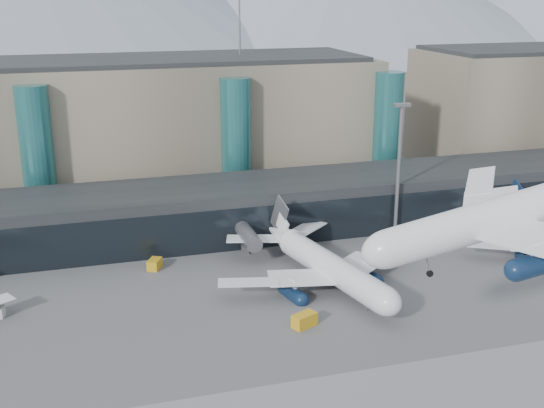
{
  "coord_description": "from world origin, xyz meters",
  "views": [
    {
      "loc": [
        -27.29,
        -63.65,
        45.79
      ],
      "look_at": [
        0.65,
        32.0,
        13.93
      ],
      "focal_mm": 45.0,
      "sensor_mm": 36.0,
      "label": 1
    }
  ],
  "objects_px": {
    "jet_parked_mid": "(320,253)",
    "veh_b": "(155,264)",
    "veh_h": "(304,320)",
    "veh_g": "(375,262)",
    "lightmast_mid": "(399,163)",
    "veh_d": "(419,245)",
    "hero_jet": "(534,200)",
    "veh_c": "(378,294)"
  },
  "relations": [
    {
      "from": "lightmast_mid",
      "to": "veh_h",
      "type": "bearing_deg",
      "value": -133.71
    },
    {
      "from": "jet_parked_mid",
      "to": "veh_b",
      "type": "relative_size",
      "value": 12.93
    },
    {
      "from": "lightmast_mid",
      "to": "veh_d",
      "type": "relative_size",
      "value": 9.84
    },
    {
      "from": "lightmast_mid",
      "to": "hero_jet",
      "type": "xyz_separation_m",
      "value": [
        -13.63,
        -56.36,
        10.95
      ]
    },
    {
      "from": "lightmast_mid",
      "to": "hero_jet",
      "type": "distance_m",
      "value": 59.01
    },
    {
      "from": "lightmast_mid",
      "to": "veh_b",
      "type": "height_order",
      "value": "lightmast_mid"
    },
    {
      "from": "veh_b",
      "to": "veh_h",
      "type": "xyz_separation_m",
      "value": [
        17.76,
        -26.68,
        0.12
      ]
    },
    {
      "from": "hero_jet",
      "to": "veh_g",
      "type": "relative_size",
      "value": 14.48
    },
    {
      "from": "hero_jet",
      "to": "veh_g",
      "type": "bearing_deg",
      "value": 95.26
    },
    {
      "from": "jet_parked_mid",
      "to": "veh_c",
      "type": "bearing_deg",
      "value": -161.64
    },
    {
      "from": "lightmast_mid",
      "to": "veh_b",
      "type": "bearing_deg",
      "value": -175.91
    },
    {
      "from": "veh_b",
      "to": "veh_d",
      "type": "xyz_separation_m",
      "value": [
        47.68,
        -4.05,
        -0.11
      ]
    },
    {
      "from": "veh_b",
      "to": "veh_g",
      "type": "xyz_separation_m",
      "value": [
        36.42,
        -9.36,
        -0.14
      ]
    },
    {
      "from": "lightmast_mid",
      "to": "hero_jet",
      "type": "bearing_deg",
      "value": -103.59
    },
    {
      "from": "jet_parked_mid",
      "to": "veh_g",
      "type": "xyz_separation_m",
      "value": [
        11.13,
        2.8,
        -3.94
      ]
    },
    {
      "from": "hero_jet",
      "to": "veh_c",
      "type": "xyz_separation_m",
      "value": [
        -1.65,
        31.07,
        -24.3
      ]
    },
    {
      "from": "hero_jet",
      "to": "jet_parked_mid",
      "type": "xyz_separation_m",
      "value": [
        -7.52,
        40.87,
        -20.72
      ]
    },
    {
      "from": "jet_parked_mid",
      "to": "veh_b",
      "type": "xyz_separation_m",
      "value": [
        -25.29,
        12.17,
        -3.79
      ]
    },
    {
      "from": "jet_parked_mid",
      "to": "veh_b",
      "type": "height_order",
      "value": "jet_parked_mid"
    },
    {
      "from": "jet_parked_mid",
      "to": "veh_c",
      "type": "relative_size",
      "value": 9.93
    },
    {
      "from": "veh_h",
      "to": "jet_parked_mid",
      "type": "bearing_deg",
      "value": 38.13
    },
    {
      "from": "hero_jet",
      "to": "veh_b",
      "type": "relative_size",
      "value": 11.89
    },
    {
      "from": "veh_b",
      "to": "lightmast_mid",
      "type": "bearing_deg",
      "value": -58.65
    },
    {
      "from": "hero_jet",
      "to": "jet_parked_mid",
      "type": "bearing_deg",
      "value": 110.41
    },
    {
      "from": "veh_b",
      "to": "veh_h",
      "type": "bearing_deg",
      "value": -119.09
    },
    {
      "from": "veh_d",
      "to": "veh_g",
      "type": "xyz_separation_m",
      "value": [
        -11.27,
        -5.31,
        -0.04
      ]
    },
    {
      "from": "jet_parked_mid",
      "to": "veh_d",
      "type": "bearing_deg",
      "value": -82.63
    },
    {
      "from": "veh_g",
      "to": "veh_d",
      "type": "bearing_deg",
      "value": 85.48
    },
    {
      "from": "veh_g",
      "to": "veh_h",
      "type": "xyz_separation_m",
      "value": [
        -18.66,
        -17.31,
        0.27
      ]
    },
    {
      "from": "jet_parked_mid",
      "to": "veh_h",
      "type": "distance_m",
      "value": 16.75
    },
    {
      "from": "hero_jet",
      "to": "veh_c",
      "type": "bearing_deg",
      "value": 103.02
    },
    {
      "from": "lightmast_mid",
      "to": "veh_c",
      "type": "relative_size",
      "value": 6.66
    },
    {
      "from": "veh_h",
      "to": "veh_d",
      "type": "bearing_deg",
      "value": 12.64
    },
    {
      "from": "veh_b",
      "to": "veh_g",
      "type": "distance_m",
      "value": 37.6
    },
    {
      "from": "veh_d",
      "to": "veh_h",
      "type": "relative_size",
      "value": 0.74
    },
    {
      "from": "lightmast_mid",
      "to": "veh_d",
      "type": "distance_m",
      "value": 15.59
    },
    {
      "from": "veh_b",
      "to": "veh_d",
      "type": "bearing_deg",
      "value": -67.6
    },
    {
      "from": "hero_jet",
      "to": "veh_h",
      "type": "height_order",
      "value": "hero_jet"
    },
    {
      "from": "jet_parked_mid",
      "to": "veh_c",
      "type": "height_order",
      "value": "jet_parked_mid"
    },
    {
      "from": "lightmast_mid",
      "to": "jet_parked_mid",
      "type": "height_order",
      "value": "lightmast_mid"
    },
    {
      "from": "veh_g",
      "to": "hero_jet",
      "type": "bearing_deg",
      "value": -34.5
    },
    {
      "from": "jet_parked_mid",
      "to": "veh_g",
      "type": "bearing_deg",
      "value": -88.42
    }
  ]
}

